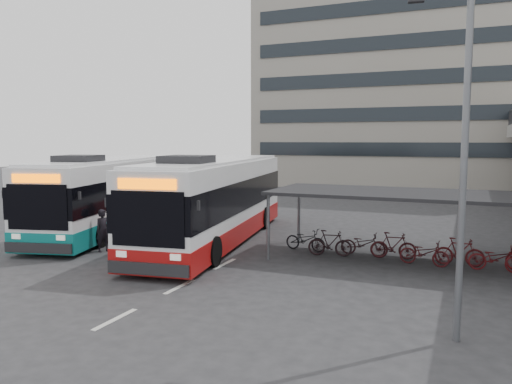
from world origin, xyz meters
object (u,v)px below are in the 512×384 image
at_px(bus_main, 216,201).
at_px(bus_teal, 112,194).
at_px(pedestrian, 103,231).
at_px(lamp_post, 460,146).

distance_m(bus_main, bus_teal, 6.16).
relative_size(bus_main, bus_teal, 1.02).
height_order(bus_main, pedestrian, bus_main).
bearing_deg(pedestrian, bus_main, -18.11).
distance_m(bus_main, lamp_post, 12.62).
bearing_deg(lamp_post, bus_main, 133.34).
xyz_separation_m(bus_main, bus_teal, (-6.12, 0.67, -0.04)).
xyz_separation_m(bus_teal, lamp_post, (15.95, -8.18, 2.55)).
xyz_separation_m(bus_main, pedestrian, (-3.19, -3.48, -0.94)).
bearing_deg(bus_teal, pedestrian, -69.50).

